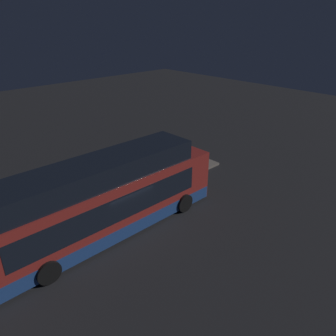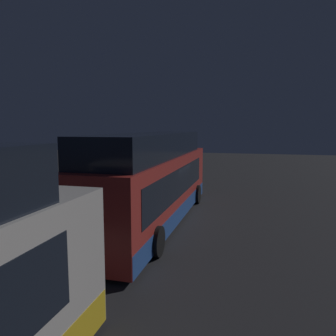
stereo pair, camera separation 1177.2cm
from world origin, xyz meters
name	(u,v)px [view 1 (the left image)]	position (x,y,z in m)	size (l,w,h in m)	color
ground	(123,228)	(0.00, 0.00, 0.00)	(80.00, 80.00, 0.00)	#232326
platform	(93,205)	(0.00, 2.93, 0.08)	(20.00, 2.66, 0.16)	slate
bus_lead	(105,202)	(-0.75, 0.22, 1.82)	(12.47, 2.77, 4.07)	maroon
passenger_boarding	(93,183)	(0.51, 3.59, 1.09)	(0.52, 0.59, 1.69)	#6B604C
passenger_waiting	(102,192)	(0.31, 2.31, 1.08)	(0.57, 0.57, 1.71)	gray
passenger_with_bags	(171,162)	(5.95, 2.54, 1.15)	(0.68, 0.54, 1.84)	#4C476B
suitcase	(104,205)	(0.10, 1.85, 0.54)	(0.42, 0.23, 0.98)	#334C7F
sign_post	(37,200)	(-3.03, 2.94, 1.68)	(0.10, 0.63, 2.48)	#4C4C51
trash_bin	(192,157)	(8.80, 3.24, 0.49)	(0.44, 0.44, 0.65)	#3F3F44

